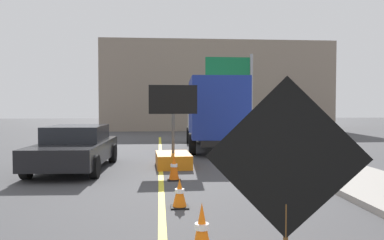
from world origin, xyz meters
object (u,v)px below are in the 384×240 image
arrow_board_trailer (173,152)px  traffic_cone_far_lane (174,167)px  roadwork_sign (286,162)px  highway_guide_sign (238,81)px  traffic_cone_near_sign (202,231)px  pickup_car (75,148)px  box_truck (214,112)px  traffic_cone_mid_lane (180,193)px

arrow_board_trailer → traffic_cone_far_lane: arrow_board_trailer is taller
roadwork_sign → highway_guide_sign: (3.30, 18.62, 1.95)m
traffic_cone_near_sign → traffic_cone_far_lane: traffic_cone_near_sign is taller
highway_guide_sign → traffic_cone_near_sign: highway_guide_sign is taller
pickup_car → arrow_board_trailer: bearing=5.5°
arrow_board_trailer → traffic_cone_near_sign: (0.11, -7.78, -0.11)m
highway_guide_sign → roadwork_sign: bearing=-100.1°
pickup_car → traffic_cone_far_lane: pickup_car is taller
roadwork_sign → pickup_car: (-3.92, 8.81, -0.77)m
pickup_car → traffic_cone_near_sign: pickup_car is taller
traffic_cone_far_lane → highway_guide_sign: bearing=70.6°
traffic_cone_far_lane → pickup_car: bearing=146.1°
pickup_car → box_truck: bearing=45.5°
arrow_board_trailer → box_truck: 5.53m
arrow_board_trailer → traffic_cone_mid_lane: size_ratio=4.59×
traffic_cone_near_sign → traffic_cone_mid_lane: size_ratio=1.27×
pickup_car → traffic_cone_near_sign: (3.21, -7.48, -0.33)m
arrow_board_trailer → pickup_car: arrow_board_trailer is taller
pickup_car → traffic_cone_far_lane: 3.69m
highway_guide_sign → traffic_cone_near_sign: bearing=-103.0°
box_truck → traffic_cone_near_sign: box_truck is taller
box_truck → pickup_car: (-5.18, -5.27, -1.04)m
roadwork_sign → box_truck: 14.14m
arrow_board_trailer → traffic_cone_far_lane: 2.35m
pickup_car → highway_guide_sign: size_ratio=0.95×
arrow_board_trailer → traffic_cone_near_sign: arrow_board_trailer is taller
pickup_car → traffic_cone_far_lane: size_ratio=6.64×
arrow_board_trailer → box_truck: box_truck is taller
traffic_cone_near_sign → traffic_cone_mid_lane: traffic_cone_near_sign is taller
traffic_cone_mid_lane → roadwork_sign: bearing=-77.5°
arrow_board_trailer → traffic_cone_mid_lane: bearing=-90.6°
arrow_board_trailer → traffic_cone_mid_lane: arrow_board_trailer is taller
roadwork_sign → highway_guide_sign: highway_guide_sign is taller
box_truck → pickup_car: bearing=-134.5°
roadwork_sign → traffic_cone_near_sign: size_ratio=3.13×
roadwork_sign → traffic_cone_near_sign: 1.87m
highway_guide_sign → pickup_car: bearing=-126.3°
roadwork_sign → box_truck: box_truck is taller
box_truck → traffic_cone_far_lane: size_ratio=10.09×
roadwork_sign → traffic_cone_mid_lane: roadwork_sign is taller
traffic_cone_far_lane → traffic_cone_mid_lane: bearing=-89.9°
pickup_car → traffic_cone_far_lane: bearing=-33.9°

